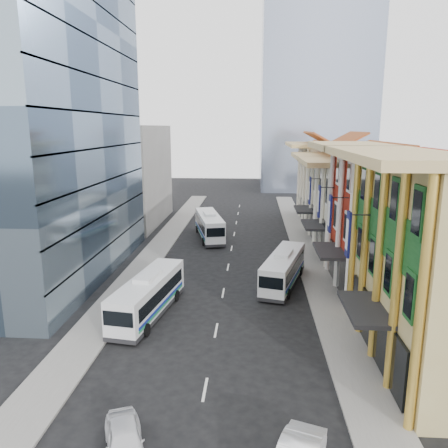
# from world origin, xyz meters

# --- Properties ---
(ground) EXTENTS (200.00, 200.00, 0.00)m
(ground) POSITION_xyz_m (0.00, 0.00, 0.00)
(ground) COLOR black
(ground) RESTS_ON ground
(sidewalk_right) EXTENTS (3.00, 90.00, 0.15)m
(sidewalk_right) POSITION_xyz_m (8.50, 22.00, 0.07)
(sidewalk_right) COLOR slate
(sidewalk_right) RESTS_ON ground
(sidewalk_left) EXTENTS (3.00, 90.00, 0.15)m
(sidewalk_left) POSITION_xyz_m (-8.50, 22.00, 0.07)
(sidewalk_left) COLOR slate
(sidewalk_left) RESTS_ON ground
(shophouse_red) EXTENTS (8.00, 10.00, 12.00)m
(shophouse_red) POSITION_xyz_m (14.00, 17.00, 6.00)
(shophouse_red) COLOR maroon
(shophouse_red) RESTS_ON ground
(shophouse_cream_near) EXTENTS (8.00, 9.00, 10.00)m
(shophouse_cream_near) POSITION_xyz_m (14.00, 26.50, 5.00)
(shophouse_cream_near) COLOR white
(shophouse_cream_near) RESTS_ON ground
(shophouse_cream_mid) EXTENTS (8.00, 9.00, 10.00)m
(shophouse_cream_mid) POSITION_xyz_m (14.00, 35.50, 5.00)
(shophouse_cream_mid) COLOR white
(shophouse_cream_mid) RESTS_ON ground
(shophouse_cream_far) EXTENTS (8.00, 12.00, 11.00)m
(shophouse_cream_far) POSITION_xyz_m (14.00, 46.00, 5.50)
(shophouse_cream_far) COLOR white
(shophouse_cream_far) RESTS_ON ground
(office_tower) EXTENTS (12.00, 26.00, 30.00)m
(office_tower) POSITION_xyz_m (-17.00, 19.00, 15.00)
(office_tower) COLOR #405366
(office_tower) RESTS_ON ground
(office_block_far) EXTENTS (10.00, 18.00, 14.00)m
(office_block_far) POSITION_xyz_m (-16.00, 42.00, 7.00)
(office_block_far) COLOR gray
(office_block_far) RESTS_ON ground
(bus_left_near) EXTENTS (3.86, 10.29, 3.22)m
(bus_left_near) POSITION_xyz_m (-5.24, 10.22, 1.61)
(bus_left_near) COLOR silver
(bus_left_near) RESTS_ON ground
(bus_left_far) EXTENTS (4.91, 10.81, 3.38)m
(bus_left_far) POSITION_xyz_m (-3.05, 33.62, 1.69)
(bus_left_far) COLOR silver
(bus_left_far) RESTS_ON ground
(bus_right) EXTENTS (4.75, 9.94, 3.11)m
(bus_right) POSITION_xyz_m (5.19, 17.34, 1.55)
(bus_right) COLOR silver
(bus_right) RESTS_ON ground
(sedan_left) EXTENTS (2.96, 4.29, 1.35)m
(sedan_left) POSITION_xyz_m (-2.89, -3.97, 0.68)
(sedan_left) COLOR silver
(sedan_left) RESTS_ON ground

